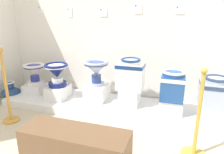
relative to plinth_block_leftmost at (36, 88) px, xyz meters
The scene contains 23 objects.
wall_back 1.92m from the plinth_block_leftmost, 15.98° to the left, with size 4.20×0.06×2.84m, color white.
display_platform 1.42m from the plinth_block_leftmost, ahead, with size 3.47×0.83×0.11m, color white.
plinth_block_leftmost is the anchor object (origin of this frame).
antique_toilet_leftmost 0.31m from the plinth_block_leftmost, 90.00° to the right, with size 0.36×0.36×0.37m.
plinth_block_slender_white 0.54m from the plinth_block_leftmost, 13.36° to the right, with size 0.30×0.38×0.21m, color white.
antique_toilet_slender_white 0.66m from the plinth_block_leftmost, 13.36° to the right, with size 0.37×0.37×0.37m.
plinth_block_broad_patterned 1.15m from the plinth_block_leftmost, ahead, with size 0.32×0.36×0.25m, color white.
antique_toilet_broad_patterned 1.24m from the plinth_block_leftmost, ahead, with size 0.39×0.39×0.39m.
plinth_block_rightmost 1.70m from the plinth_block_leftmost, ahead, with size 0.28×0.35×0.25m, color white.
antique_toilet_rightmost 1.75m from the plinth_block_leftmost, ahead, with size 0.39×0.30×0.46m.
plinth_block_squat_floral 2.32m from the plinth_block_leftmost, ahead, with size 0.31×0.29×0.20m, color white.
antique_toilet_squat_floral 2.34m from the plinth_block_leftmost, ahead, with size 0.31×0.33×0.41m.
plinth_block_central_ornate 2.85m from the plinth_block_leftmost, ahead, with size 0.29×0.34×0.15m, color white.
antique_toilet_central_ornate 2.86m from the plinth_block_leftmost, ahead, with size 0.38×0.34×0.41m.
info_placard_first 1.38m from the plinth_block_leftmost, 93.10° to the left, with size 0.09×0.01×0.12m.
info_placard_second 1.45m from the plinth_block_leftmost, 33.90° to the left, with size 0.09×0.01×0.15m.
info_placard_third 1.76m from the plinth_block_leftmost, 17.84° to the left, with size 0.13×0.01×0.13m.
info_placard_fourth 2.20m from the plinth_block_leftmost, 12.20° to the left, with size 0.13×0.01×0.15m.
info_placard_fifth 2.69m from the plinth_block_leftmost, ahead, with size 0.13×0.01×0.11m.
decorative_vase_companion 0.43m from the plinth_block_leftmost, 153.57° to the right, with size 0.32×0.32×0.32m.
stanchion_post_near_left 0.87m from the plinth_block_leftmost, 77.28° to the right, with size 0.23×0.23×1.04m.
stanchion_post_near_right 2.74m from the plinth_block_leftmost, 17.93° to the right, with size 0.26×0.26×0.97m.
museum_bench 2.03m from the plinth_block_leftmost, 42.76° to the right, with size 1.05×0.36×0.40m, color brown.
Camera 1 is at (2.94, -0.74, 1.46)m, focal length 33.88 mm.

